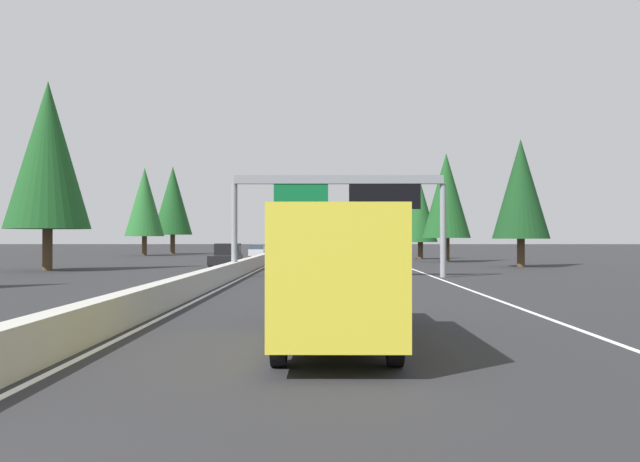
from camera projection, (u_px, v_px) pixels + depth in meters
The scene contains 17 objects.
ground_plane at pixel (273, 261), 65.80m from camera, with size 320.00×320.00×0.00m, color #262628.
median_barrier at pixel (283, 252), 85.80m from camera, with size 180.00×0.56×0.90m, color #ADAAA3.
shoulder_stripe_right at pixel (382, 258), 75.72m from camera, with size 160.00×0.16×0.01m, color silver.
shoulder_stripe_median at pixel (282, 258), 75.80m from camera, with size 160.00×0.16×0.01m, color silver.
sign_gantry_overhead at pixel (342, 196), 39.50m from camera, with size 0.50×12.68×6.01m.
box_truck_mid_left at pixel (335, 271), 14.92m from camera, with size 8.50×2.40×2.95m.
minivan_far_center at pixel (330, 256), 50.36m from camera, with size 5.00×1.95×1.69m.
pickup_distant_a at pixel (330, 252), 63.74m from camera, with size 5.60×2.00×1.86m.
sedan_near_center at pixel (326, 250), 85.72m from camera, with size 4.40×1.80×1.47m.
oncoming_near at pixel (258, 251), 80.88m from camera, with size 4.40×1.80×1.47m.
oncoming_far at pixel (227, 256), 52.78m from camera, with size 5.60×2.00×1.86m.
conifer_right_near at pixel (521, 189), 53.41m from camera, with size 4.49×4.49×10.21m.
conifer_right_mid at pixel (446, 196), 64.02m from camera, with size 4.58×4.58×10.42m.
conifer_right_far at pixel (420, 212), 72.64m from camera, with size 3.69×3.69×8.38m.
conifer_left_near at pixel (48, 155), 47.40m from camera, with size 5.92×5.92×13.45m.
conifer_left_mid at pixel (145, 202), 85.99m from camera, with size 4.97×4.97×11.31m.
conifer_left_far at pixel (173, 201), 94.46m from camera, with size 5.44×5.44×12.37m.
Camera 1 is at (-5.79, -5.03, 2.37)m, focal length 37.67 mm.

